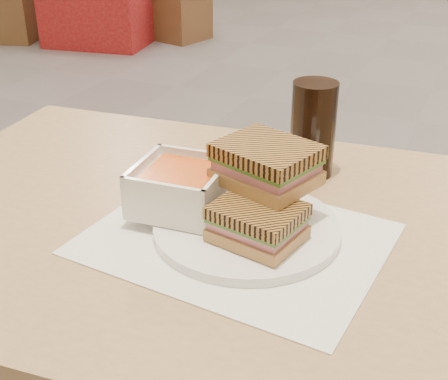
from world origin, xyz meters
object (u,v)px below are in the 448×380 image
at_px(main_table, 270,294).
at_px(bg_chair_0l, 10,10).
at_px(cola_glass, 313,129).
at_px(panini_lower, 258,222).
at_px(bg_chair_0r, 180,12).
at_px(plate, 247,228).
at_px(soup_bowl, 181,189).

height_order(main_table, bg_chair_0l, main_table).
bearing_deg(cola_glass, panini_lower, -89.01).
bearing_deg(bg_chair_0r, main_table, -60.15).
xyz_separation_m(cola_glass, bg_chair_0l, (-3.39, 2.97, -0.59)).
bearing_deg(bg_chair_0l, main_table, -43.04).
distance_m(plate, bg_chair_0l, 4.67).
distance_m(main_table, cola_glass, 0.28).
relative_size(panini_lower, bg_chair_0l, 0.24).
xyz_separation_m(main_table, bg_chair_0l, (-3.39, 3.17, -0.40)).
xyz_separation_m(plate, bg_chair_0r, (-2.12, 3.76, -0.54)).
xyz_separation_m(panini_lower, bg_chair_0l, (-3.39, 3.23, -0.55)).
height_order(plate, bg_chair_0r, plate).
height_order(panini_lower, bg_chair_0l, panini_lower).
relative_size(soup_bowl, bg_chair_0r, 0.29).
height_order(soup_bowl, cola_glass, cola_glass).
distance_m(main_table, bg_chair_0r, 4.33).
bearing_deg(plate, bg_chair_0l, 136.48).
distance_m(main_table, plate, 0.13).
xyz_separation_m(main_table, soup_bowl, (-0.13, -0.02, 0.16)).
xyz_separation_m(plate, soup_bowl, (-0.11, 0.00, 0.04)).
distance_m(plate, soup_bowl, 0.11).
bearing_deg(main_table, bg_chair_0l, 136.96).
distance_m(plate, cola_glass, 0.24).
bearing_deg(plate, panini_lower, -48.83).
relative_size(panini_lower, cola_glass, 0.80).
height_order(plate, bg_chair_0l, plate).
distance_m(plate, panini_lower, 0.05).
distance_m(cola_glass, bg_chair_0l, 4.54).
height_order(bg_chair_0l, bg_chair_0r, bg_chair_0l).
relative_size(soup_bowl, panini_lower, 1.05).
relative_size(panini_lower, bg_chair_0r, 0.27).
relative_size(soup_bowl, cola_glass, 0.84).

